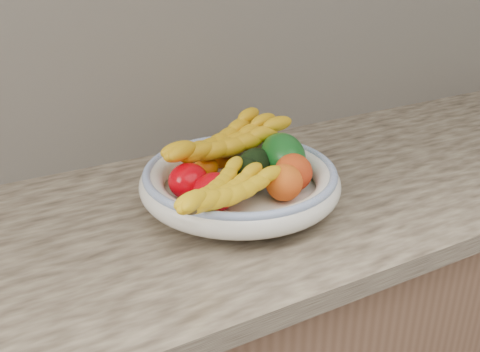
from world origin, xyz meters
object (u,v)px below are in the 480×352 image
green_mango (283,156)px  banana_bunch_front (224,195)px  banana_bunch_back (225,147)px  fruit_bowl (240,181)px

green_mango → banana_bunch_front: (-0.19, -0.11, 0.01)m
banana_bunch_back → banana_bunch_front: (-0.09, -0.18, -0.01)m
fruit_bowl → banana_bunch_back: bearing=82.5°
green_mango → banana_bunch_back: bearing=150.2°
banana_bunch_back → banana_bunch_front: bearing=-136.4°
fruit_bowl → banana_bunch_front: (-0.08, -0.09, 0.03)m
fruit_bowl → banana_bunch_front: 0.13m
fruit_bowl → banana_bunch_front: size_ratio=1.47×
green_mango → banana_bunch_back: banana_bunch_back is taller
green_mango → banana_bunch_front: bearing=-142.0°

